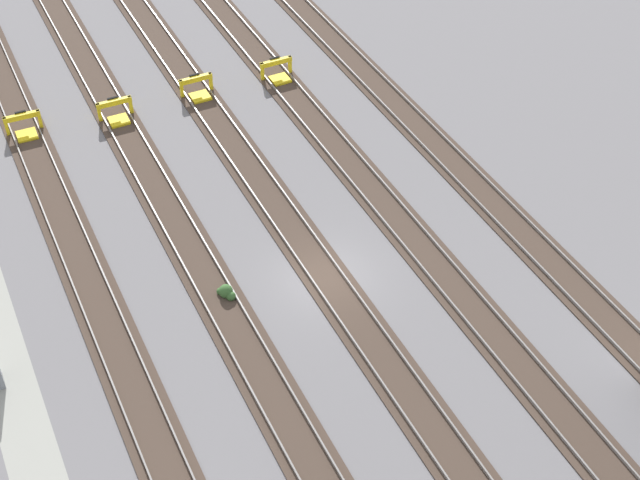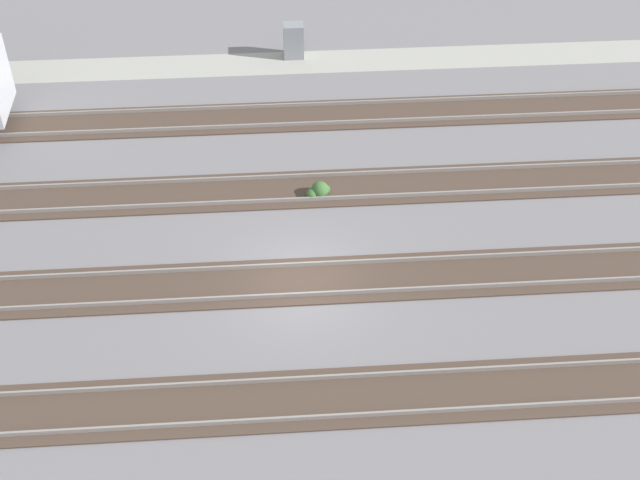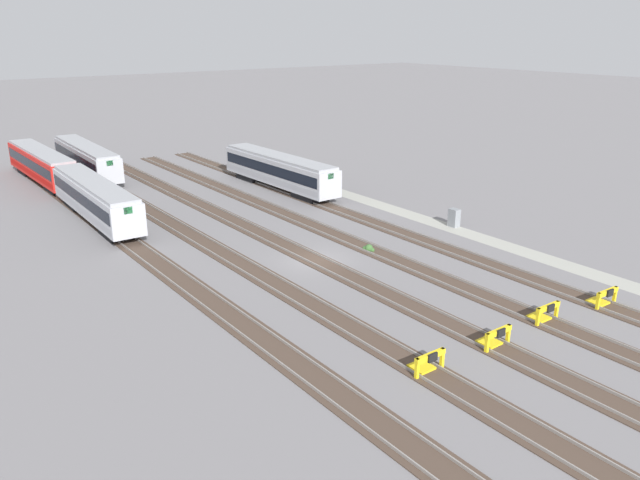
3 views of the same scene
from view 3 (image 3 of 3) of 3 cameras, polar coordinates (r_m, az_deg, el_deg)
name	(u,v)px [view 3 (image 3 of 3)]	position (r m, az deg, el deg)	size (l,w,h in m)	color
ground_plane	(315,260)	(47.11, -0.43, -1.88)	(400.00, 400.00, 0.00)	slate
service_walkway	(446,226)	(56.27, 11.41, 1.23)	(54.00, 2.00, 0.01)	#9E9E93
rail_track_nearest	(409,235)	(53.17, 8.18, 0.42)	(90.00, 2.23, 0.21)	#47382D
rail_track_near_inner	(365,247)	(49.99, 4.14, -0.64)	(90.00, 2.23, 0.21)	#47382D
rail_track_middle	(315,260)	(47.10, -0.43, -1.83)	(90.00, 2.24, 0.21)	#47382D
rail_track_far_inner	(259,275)	(44.57, -5.56, -3.16)	(90.00, 2.23, 0.21)	#47382D
rail_track_farthest	(196,291)	(42.47, -11.27, -4.60)	(90.00, 2.23, 0.21)	#47382D
subway_car_front_row_leftmost	(87,159)	(78.90, -20.57, 6.97)	(18.06, 3.23, 3.70)	#ADAFB7
subway_car_front_row_left_inner	(279,170)	(67.96, -3.77, 6.37)	(18.05, 3.16, 3.70)	#ADAFB7
subway_car_front_row_centre	(95,199)	(59.93, -19.86, 3.58)	(18.05, 3.20, 3.70)	#ADAFB7
subway_car_front_row_right_inner	(42,164)	(77.56, -24.09, 6.34)	(18.06, 3.25, 3.70)	red
bumper_stop_nearest_track	(603,298)	(43.37, 24.45, -4.84)	(1.37, 2.01, 1.22)	yellow
bumper_stop_near_inner_track	(544,313)	(39.81, 19.78, -6.31)	(1.36, 2.00, 1.22)	yellow
bumper_stop_middle_track	(494,338)	(35.97, 15.63, -8.62)	(1.34, 2.00, 1.22)	yellow
bumper_stop_far_inner_track	(426,363)	(32.79, 9.68, -10.99)	(1.34, 2.00, 1.22)	yellow
electrical_cabinet	(454,218)	(56.18, 12.16, 2.00)	(0.90, 0.73, 1.60)	gray
weed_clump	(368,249)	(49.07, 4.45, -0.78)	(0.92, 0.70, 0.64)	#38602D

